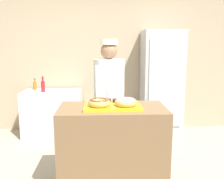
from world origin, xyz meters
TOP-DOWN VIEW (x-y plane):
  - wall_back at (0.00, 2.13)m, footprint 8.00×0.06m
  - display_counter at (0.00, 0.00)m, footprint 1.17×0.62m
  - serving_tray at (0.00, 0.00)m, footprint 0.62×0.42m
  - donut_chocolate_glaze at (-0.14, -0.03)m, footprint 0.24×0.24m
  - donut_light_glaze at (0.14, -0.03)m, footprint 0.24×0.24m
  - brownie_back_left at (-0.05, 0.15)m, footprint 0.08×0.08m
  - brownie_back_right at (0.05, 0.15)m, footprint 0.08×0.08m
  - baker_person at (-0.01, 0.67)m, footprint 0.41×0.41m
  - beverage_fridge at (0.98, 1.77)m, footprint 0.70×0.61m
  - chest_freezer at (-1.00, 1.77)m, footprint 1.03×0.58m
  - bottle_red at (-1.13, 1.68)m, footprint 0.07×0.07m
  - bottle_amber at (-1.32, 1.89)m, footprint 0.06×0.06m

SIDE VIEW (x-z plane):
  - chest_freezer at x=-1.00m, z-range 0.00..0.82m
  - display_counter at x=0.00m, z-range 0.00..0.96m
  - baker_person at x=-0.01m, z-range 0.04..1.74m
  - bottle_amber at x=-1.32m, z-range 0.79..1.00m
  - bottle_red at x=-1.13m, z-range 0.79..1.06m
  - beverage_fridge at x=0.98m, z-range 0.00..1.88m
  - serving_tray at x=0.00m, z-range 0.96..0.98m
  - brownie_back_left at x=-0.05m, z-range 0.98..1.01m
  - brownie_back_right at x=0.05m, z-range 0.98..1.01m
  - donut_chocolate_glaze at x=-0.14m, z-range 0.98..1.06m
  - donut_light_glaze at x=0.14m, z-range 0.98..1.06m
  - wall_back at x=0.00m, z-range 0.00..2.70m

